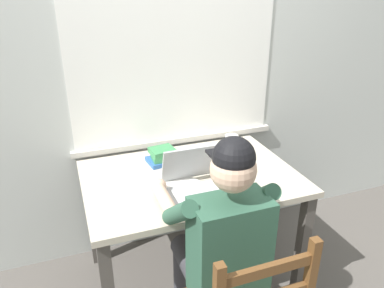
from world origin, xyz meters
The scene contains 11 objects.
ground_plane centered at (0.00, 0.00, 0.00)m, with size 8.00×8.00×0.00m, color #56514C.
back_wall centered at (0.00, 0.50, 1.30)m, with size 6.00×0.08×2.60m.
desk centered at (0.00, 0.00, 0.65)m, with size 1.21×0.83×0.75m.
seated_person centered at (-0.04, -0.49, 0.68)m, with size 0.50×0.60×1.23m.
laptop centered at (-0.02, -0.17, 0.81)m, with size 0.33×0.31×0.23m.
computer_mouse centered at (0.20, -0.19, 0.77)m, with size 0.06×0.10×0.03m, color black.
coffee_mug_white centered at (0.37, 0.24, 0.81)m, with size 0.13×0.09×0.10m.
coffee_mug_dark centered at (0.10, 0.09, 0.80)m, with size 0.12×0.08×0.09m.
book_stack_main centered at (-0.10, 0.22, 0.80)m, with size 0.20×0.17×0.09m.
paper_pile_near_laptop centered at (-0.13, -0.07, 0.76)m, with size 0.24×0.19×0.01m, color white.
landscape_photo_print centered at (0.20, -0.03, 0.76)m, with size 0.13×0.09×0.00m, color gold.
Camera 1 is at (-0.64, -1.77, 1.79)m, focal length 34.74 mm.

